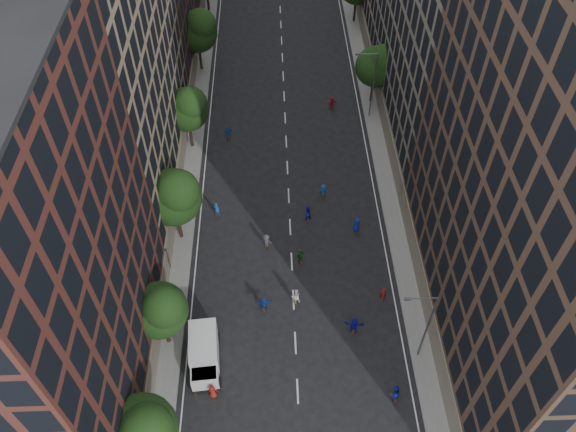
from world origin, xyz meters
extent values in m
plane|color=black|center=(0.00, 40.00, 0.00)|extent=(240.00, 240.00, 0.00)
cube|color=slate|center=(-12.00, 47.50, 0.07)|extent=(4.00, 105.00, 0.15)
cube|color=slate|center=(12.00, 47.50, 0.07)|extent=(4.00, 105.00, 0.15)
cube|color=#4F251E|center=(-19.00, 11.00, 15.00)|extent=(14.00, 22.00, 30.00)
cube|color=#8F7B5E|center=(-19.00, 35.00, 17.00)|extent=(14.00, 26.00, 34.00)
sphere|color=black|center=(-11.20, 4.00, 5.58)|extent=(5.20, 5.20, 5.20)
sphere|color=black|center=(-10.55, 3.48, 6.88)|extent=(3.90, 3.90, 3.90)
cylinder|color=black|center=(-11.20, 14.00, 1.85)|extent=(0.36, 0.36, 3.70)
sphere|color=black|center=(-11.20, 14.00, 5.21)|extent=(4.80, 4.80, 4.80)
sphere|color=black|center=(-10.60, 13.52, 6.41)|extent=(3.60, 3.60, 3.60)
cylinder|color=black|center=(-11.20, 26.00, 2.11)|extent=(0.36, 0.36, 4.22)
sphere|color=black|center=(-11.20, 26.00, 5.95)|extent=(5.60, 5.60, 5.60)
sphere|color=black|center=(-10.50, 25.44, 7.35)|extent=(4.20, 4.20, 4.20)
cylinder|color=black|center=(-11.20, 40.00, 1.94)|extent=(0.36, 0.36, 3.87)
sphere|color=black|center=(-11.20, 40.00, 5.46)|extent=(5.00, 5.00, 5.00)
sphere|color=black|center=(-10.57, 39.50, 6.71)|extent=(3.75, 3.75, 3.75)
cylinder|color=black|center=(-11.20, 56.00, 2.02)|extent=(0.36, 0.36, 4.05)
sphere|color=black|center=(-11.20, 56.00, 5.70)|extent=(5.40, 5.40, 5.40)
sphere|color=black|center=(-10.52, 55.46, 7.05)|extent=(4.05, 4.05, 4.05)
cylinder|color=black|center=(11.20, 48.00, 1.87)|extent=(0.36, 0.36, 3.74)
sphere|color=black|center=(11.20, 48.00, 5.27)|extent=(5.00, 5.00, 5.00)
sphere|color=black|center=(11.82, 47.50, 6.52)|extent=(3.75, 3.75, 3.75)
cylinder|color=black|center=(11.20, 68.00, 1.98)|extent=(0.36, 0.36, 3.96)
cylinder|color=#595B60|center=(10.60, 12.00, 4.50)|extent=(0.18, 0.18, 9.00)
cylinder|color=#595B60|center=(9.40, 12.00, 9.00)|extent=(2.40, 0.12, 0.12)
cube|color=#595B60|center=(8.30, 12.00, 8.95)|extent=(0.50, 0.22, 0.15)
cylinder|color=#595B60|center=(10.60, 45.00, 4.50)|extent=(0.18, 0.18, 9.00)
cylinder|color=#595B60|center=(9.40, 45.00, 9.00)|extent=(2.40, 0.12, 0.12)
cube|color=#595B60|center=(8.30, 45.00, 8.95)|extent=(0.50, 0.22, 0.15)
cube|color=white|center=(-7.86, 12.50, 1.62)|extent=(2.67, 4.20, 2.46)
cube|color=white|center=(-7.65, 10.05, 1.17)|extent=(2.38, 1.97, 1.56)
cube|color=black|center=(-7.65, 10.05, 1.90)|extent=(2.13, 1.62, 0.11)
cylinder|color=black|center=(-8.74, 9.62, 0.42)|extent=(0.35, 0.87, 0.85)
cylinder|color=black|center=(-6.51, 9.81, 0.42)|extent=(0.35, 0.87, 0.85)
cylinder|color=black|center=(-9.10, 13.96, 0.42)|extent=(0.35, 0.87, 0.85)
cylinder|color=black|center=(-6.87, 14.15, 0.42)|extent=(0.35, 0.87, 0.85)
imported|color=#1420A5|center=(7.87, 8.18, 0.94)|extent=(1.13, 1.03, 1.89)
imported|color=#1342A0|center=(-8.50, 9.28, 0.76)|extent=(0.91, 0.41, 1.52)
imported|color=#1414A3|center=(5.25, 14.50, 0.95)|extent=(1.84, 0.88, 1.91)
imported|color=maroon|center=(-6.97, 8.81, 0.82)|extent=(0.83, 0.57, 1.64)
imported|color=maroon|center=(8.32, 17.86, 0.81)|extent=(0.60, 0.40, 1.62)
imported|color=silver|center=(0.19, 17.75, 0.92)|extent=(1.01, 0.85, 1.85)
imported|color=#45454A|center=(-2.46, 24.51, 0.81)|extent=(1.18, 0.89, 1.63)
imported|color=#1C5E2A|center=(0.86, 22.50, 0.86)|extent=(1.09, 0.80, 1.71)
imported|color=#123897|center=(-2.79, 17.10, 0.81)|extent=(1.55, 0.65, 1.63)
imported|color=#131C9C|center=(6.80, 26.30, 0.84)|extent=(0.95, 0.78, 1.68)
imported|color=blue|center=(-7.69, 28.92, 0.87)|extent=(0.72, 0.57, 1.73)
imported|color=#13209D|center=(1.81, 28.04, 0.92)|extent=(1.04, 0.90, 1.85)
imported|color=#124799|center=(3.75, 31.40, 0.79)|extent=(1.05, 0.65, 1.57)
imported|color=blue|center=(-6.93, 41.16, 0.95)|extent=(1.18, 0.64, 1.91)
imported|color=#AA1C30|center=(5.99, 46.73, 0.83)|extent=(1.59, 0.70, 1.65)
camera|label=1|loc=(-1.45, -10.91, 44.72)|focal=35.00mm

